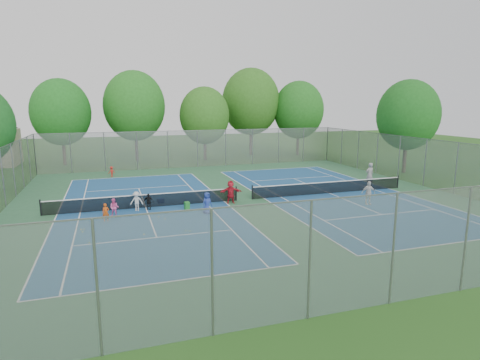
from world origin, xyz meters
name	(u,v)px	position (x,y,z in m)	size (l,w,h in m)	color
ground	(244,200)	(0.00, 0.00, 0.00)	(120.00, 120.00, 0.00)	#245219
court_pad	(244,200)	(0.00, 0.00, 0.01)	(32.00, 32.00, 0.01)	#2D5F3C
court_left	(146,208)	(-7.00, 0.00, 0.02)	(10.97, 23.77, 0.01)	navy
court_right	(329,193)	(7.00, 0.00, 0.02)	(10.97, 23.77, 0.01)	navy
net_left	(145,201)	(-7.00, 0.00, 0.46)	(12.87, 0.10, 0.91)	black
net_right	(330,188)	(7.00, 0.00, 0.46)	(12.87, 0.10, 0.91)	black
fence_north	(197,149)	(0.00, 16.00, 2.00)	(32.00, 0.10, 4.00)	gray
fence_south	(393,250)	(0.00, -16.00, 2.00)	(32.00, 0.10, 4.00)	gray
fence_east	(425,163)	(16.00, 0.00, 2.00)	(32.00, 0.10, 4.00)	gray
tree_nw	(61,112)	(-14.00, 22.00, 5.89)	(6.40, 6.40, 9.58)	#443326
tree_nl	(135,106)	(-6.00, 23.00, 6.54)	(7.20, 7.20, 10.69)	#443326
tree_nc	(204,116)	(2.00, 21.00, 5.39)	(6.00, 6.00, 8.85)	#443326
tree_nr	(251,102)	(9.00, 24.00, 7.04)	(7.60, 7.60, 11.42)	#443326
tree_ne	(299,110)	(15.00, 22.00, 5.97)	(6.60, 6.60, 9.77)	#443326
tree_side_e	(408,115)	(19.00, 6.00, 5.74)	(6.00, 6.00, 9.20)	#443326
ball_crate	(161,201)	(-5.88, 1.01, 0.17)	(0.39, 0.39, 0.33)	#164FAB
ball_hopper	(187,206)	(-4.49, -1.60, 0.30)	(0.30, 0.30, 0.60)	#25892D
student_a	(106,212)	(-9.51, -2.46, 0.55)	(0.40, 0.26, 1.09)	#CF4E13
student_b	(114,208)	(-9.01, -1.53, 0.57)	(0.56, 0.43, 1.14)	pink
student_c	(137,201)	(-7.61, -0.60, 0.64)	(0.83, 0.48, 1.29)	silver
student_d	(149,202)	(-6.85, -0.60, 0.55)	(0.65, 0.27, 1.11)	black
student_e	(207,203)	(-3.40, -2.68, 0.70)	(0.68, 0.44, 1.39)	navy
student_f	(231,192)	(-1.21, -0.60, 0.81)	(1.51, 0.48, 1.62)	red
child_far_baseline	(112,172)	(-9.04, 12.63, 0.50)	(0.65, 0.37, 1.00)	red
instructor	(370,175)	(11.54, 1.29, 1.01)	(0.73, 0.48, 2.01)	gray
teen_court_b	(368,193)	(7.72, -3.90, 0.83)	(0.97, 0.40, 1.65)	silver
tennis_ball_0	(89,243)	(-10.32, -6.23, 0.03)	(0.07, 0.07, 0.07)	#B8DB32
tennis_ball_1	(185,231)	(-5.38, -5.87, 0.03)	(0.07, 0.07, 0.07)	#A3C42D
tennis_ball_2	(81,230)	(-10.84, -3.86, 0.03)	(0.07, 0.07, 0.07)	yellow
tennis_ball_3	(165,219)	(-6.14, -3.17, 0.03)	(0.07, 0.07, 0.07)	yellow
tennis_ball_4	(159,217)	(-6.45, -2.64, 0.03)	(0.07, 0.07, 0.07)	#C2E034
tennis_ball_5	(209,212)	(-3.23, -2.46, 0.03)	(0.07, 0.07, 0.07)	gold
tennis_ball_6	(83,232)	(-10.74, -4.32, 0.03)	(0.07, 0.07, 0.07)	#CFE034
tennis_ball_7	(207,208)	(-3.07, -1.38, 0.03)	(0.07, 0.07, 0.07)	gold
tennis_ball_8	(84,229)	(-10.68, -3.83, 0.03)	(0.07, 0.07, 0.07)	yellow
tennis_ball_9	(144,235)	(-7.60, -5.77, 0.03)	(0.07, 0.07, 0.07)	yellow
tennis_ball_10	(190,231)	(-5.15, -5.97, 0.03)	(0.07, 0.07, 0.07)	#C5E735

